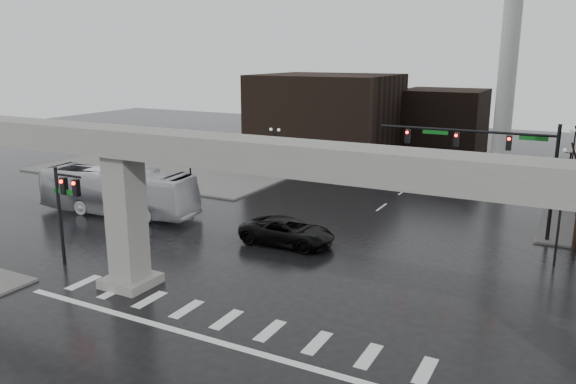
% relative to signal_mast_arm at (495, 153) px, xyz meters
% --- Properties ---
extents(ground, '(160.00, 160.00, 0.00)m').
position_rel_signal_mast_arm_xyz_m(ground, '(-8.99, -18.80, -5.83)').
color(ground, black).
rests_on(ground, ground).
extents(sidewalk_nw, '(28.00, 36.00, 0.15)m').
position_rel_signal_mast_arm_xyz_m(sidewalk_nw, '(-34.99, 17.20, -5.75)').
color(sidewalk_nw, '#615F5C').
rests_on(sidewalk_nw, ground).
extents(elevated_guideway, '(48.00, 2.60, 8.70)m').
position_rel_signal_mast_arm_xyz_m(elevated_guideway, '(-7.73, -18.80, 1.05)').
color(elevated_guideway, gray).
rests_on(elevated_guideway, ground).
extents(building_far_left, '(16.00, 14.00, 10.00)m').
position_rel_signal_mast_arm_xyz_m(building_far_left, '(-22.99, 23.20, -0.83)').
color(building_far_left, black).
rests_on(building_far_left, ground).
extents(building_far_mid, '(10.00, 10.00, 8.00)m').
position_rel_signal_mast_arm_xyz_m(building_far_mid, '(-10.99, 33.20, -1.83)').
color(building_far_mid, black).
rests_on(building_far_mid, ground).
extents(smokestack, '(3.60, 3.60, 30.00)m').
position_rel_signal_mast_arm_xyz_m(smokestack, '(-2.99, 27.20, 7.52)').
color(smokestack, white).
rests_on(smokestack, ground).
extents(signal_mast_arm, '(12.12, 0.43, 8.00)m').
position_rel_signal_mast_arm_xyz_m(signal_mast_arm, '(0.00, 0.00, 0.00)').
color(signal_mast_arm, black).
rests_on(signal_mast_arm, ground).
extents(signal_left_pole, '(2.30, 0.30, 6.00)m').
position_rel_signal_mast_arm_xyz_m(signal_left_pole, '(-21.24, -18.30, -1.76)').
color(signal_left_pole, black).
rests_on(signal_left_pole, ground).
extents(lamp_right_0, '(1.22, 0.32, 5.11)m').
position_rel_signal_mast_arm_xyz_m(lamp_right_0, '(4.51, -4.80, -2.36)').
color(lamp_right_0, black).
rests_on(lamp_right_0, ground).
extents(lamp_right_1, '(1.22, 0.32, 5.11)m').
position_rel_signal_mast_arm_xyz_m(lamp_right_1, '(4.51, 9.20, -2.36)').
color(lamp_right_1, black).
rests_on(lamp_right_1, ground).
extents(lamp_right_2, '(1.22, 0.32, 5.11)m').
position_rel_signal_mast_arm_xyz_m(lamp_right_2, '(4.51, 23.20, -2.36)').
color(lamp_right_2, black).
rests_on(lamp_right_2, ground).
extents(lamp_left_0, '(1.22, 0.32, 5.11)m').
position_rel_signal_mast_arm_xyz_m(lamp_left_0, '(-22.49, -4.80, -2.36)').
color(lamp_left_0, black).
rests_on(lamp_left_0, ground).
extents(lamp_left_1, '(1.22, 0.32, 5.11)m').
position_rel_signal_mast_arm_xyz_m(lamp_left_1, '(-22.49, 9.20, -2.36)').
color(lamp_left_1, black).
rests_on(lamp_left_1, ground).
extents(lamp_left_2, '(1.22, 0.32, 5.11)m').
position_rel_signal_mast_arm_xyz_m(lamp_left_2, '(-22.49, 23.20, -2.36)').
color(lamp_left_2, black).
rests_on(lamp_left_2, ground).
extents(pickup_truck, '(6.47, 3.14, 1.77)m').
position_rel_signal_mast_arm_xyz_m(pickup_truck, '(-11.57, -8.71, -4.94)').
color(pickup_truck, black).
rests_on(pickup_truck, ground).
extents(city_bus, '(13.61, 4.50, 3.72)m').
position_rel_signal_mast_arm_xyz_m(city_bus, '(-26.87, -8.47, -3.97)').
color(city_bus, silver).
rests_on(city_bus, ground).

